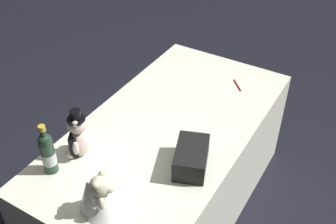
# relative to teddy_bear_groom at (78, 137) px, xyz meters

# --- Properties ---
(ground_plane) EXTENTS (12.00, 12.00, 0.00)m
(ground_plane) POSITION_rel_teddy_bear_groom_xyz_m (0.46, -0.29, -0.86)
(ground_plane) COLOR black
(reception_table) EXTENTS (1.80, 0.94, 0.74)m
(reception_table) POSITION_rel_teddy_bear_groom_xyz_m (0.46, -0.29, -0.49)
(reception_table) COLOR white
(reception_table) RESTS_ON ground_plane
(teddy_bear_groom) EXTENTS (0.13, 0.14, 0.30)m
(teddy_bear_groom) POSITION_rel_teddy_bear_groom_xyz_m (0.00, 0.00, 0.00)
(teddy_bear_groom) COLOR beige
(teddy_bear_groom) RESTS_ON reception_table
(teddy_bear_bride) EXTENTS (0.19, 0.24, 0.23)m
(teddy_bear_bride) POSITION_rel_teddy_bear_groom_xyz_m (-0.25, -0.33, -0.03)
(teddy_bear_bride) COLOR white
(teddy_bear_bride) RESTS_ON reception_table
(champagne_bottle) EXTENTS (0.07, 0.07, 0.30)m
(champagne_bottle) POSITION_rel_teddy_bear_groom_xyz_m (-0.17, 0.05, 0.01)
(champagne_bottle) COLOR #233E2A
(champagne_bottle) RESTS_ON reception_table
(signing_pen) EXTENTS (0.11, 0.10, 0.01)m
(signing_pen) POSITION_rel_teddy_bear_groom_xyz_m (1.07, -0.47, -0.12)
(signing_pen) COLOR maroon
(signing_pen) RESTS_ON reception_table
(gift_case_black) EXTENTS (0.31, 0.25, 0.13)m
(gift_case_black) POSITION_rel_teddy_bear_groom_xyz_m (0.23, -0.56, -0.06)
(gift_case_black) COLOR black
(gift_case_black) RESTS_ON reception_table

